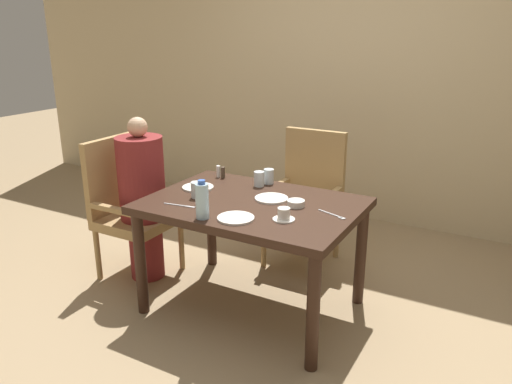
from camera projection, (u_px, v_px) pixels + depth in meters
The scene contains 19 objects.
ground_plane at pixel (253, 306), 3.26m from camera, with size 16.00×16.00×0.00m, color #9E8460.
wall_back at pixel (360, 67), 4.42m from camera, with size 8.00×0.06×2.80m.
dining_table at pixel (252, 216), 3.06m from camera, with size 1.28×0.90×0.72m.
chair_left_side at pixel (128, 204), 3.56m from camera, with size 0.49×0.49×1.00m.
diner_in_left_chair at pixel (143, 198), 3.47m from camera, with size 0.32×0.32×1.17m.
chair_far_side at pixel (307, 194), 3.78m from camera, with size 0.49×0.49×1.00m.
plate_main_left at pixel (271, 198), 3.07m from camera, with size 0.21×0.21×0.01m.
plate_main_right at pixel (198, 187), 3.28m from camera, with size 0.21×0.21×0.01m.
plate_dessert_center at pixel (236, 218), 2.75m from camera, with size 0.21×0.21×0.01m.
teacup_with_saucer at pixel (284, 215), 2.73m from camera, with size 0.12×0.12×0.07m.
bowl_small at pixel (296, 203), 2.95m from camera, with size 0.11×0.11×0.04m.
water_bottle at pixel (202, 201), 2.74m from camera, with size 0.07×0.07×0.22m.
glass_tall_near at pixel (269, 176), 3.37m from camera, with size 0.07×0.07×0.10m.
glass_tall_mid at pixel (259, 179), 3.31m from camera, with size 0.07×0.07×0.10m.
glass_tall_far at pixel (197, 190), 3.09m from camera, with size 0.07×0.07×0.10m.
salt_shaker at pixel (218, 171), 3.52m from camera, with size 0.03×0.03×0.08m.
pepper_shaker at pixel (223, 172), 3.50m from camera, with size 0.03×0.03×0.08m.
fork_beside_plate at pixel (334, 215), 2.81m from camera, with size 0.19×0.08×0.00m.
knife_beside_plate at pixel (181, 206), 2.96m from camera, with size 0.20×0.04×0.00m.
Camera 1 is at (1.41, -2.48, 1.73)m, focal length 35.00 mm.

